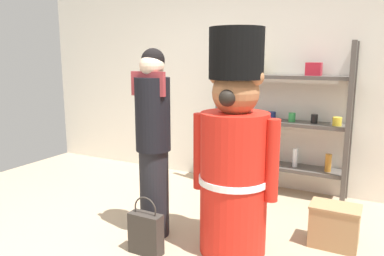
{
  "coord_description": "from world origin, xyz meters",
  "views": [
    {
      "loc": [
        1.45,
        -2.2,
        1.57
      ],
      "look_at": [
        0.06,
        0.42,
        1.0
      ],
      "focal_mm": 34.69,
      "sensor_mm": 36.0,
      "label": 1
    }
  ],
  "objects_px": {
    "merchandise_shelf": "(281,120)",
    "shopping_bag": "(146,233)",
    "person_shopper": "(153,140)",
    "teddy_bear_guard": "(234,156)",
    "display_crate": "(334,226)"
  },
  "relations": [
    {
      "from": "merchandise_shelf",
      "to": "shopping_bag",
      "type": "relative_size",
      "value": 3.59
    },
    {
      "from": "person_shopper",
      "to": "shopping_bag",
      "type": "relative_size",
      "value": 3.4
    },
    {
      "from": "merchandise_shelf",
      "to": "teddy_bear_guard",
      "type": "height_order",
      "value": "teddy_bear_guard"
    },
    {
      "from": "person_shopper",
      "to": "display_crate",
      "type": "bearing_deg",
      "value": 19.84
    },
    {
      "from": "merchandise_shelf",
      "to": "display_crate",
      "type": "xyz_separation_m",
      "value": [
        0.75,
        -1.06,
        -0.68
      ]
    },
    {
      "from": "person_shopper",
      "to": "shopping_bag",
      "type": "height_order",
      "value": "person_shopper"
    },
    {
      "from": "person_shopper",
      "to": "shopping_bag",
      "type": "distance_m",
      "value": 0.77
    },
    {
      "from": "person_shopper",
      "to": "merchandise_shelf",
      "type": "bearing_deg",
      "value": 66.21
    },
    {
      "from": "person_shopper",
      "to": "teddy_bear_guard",
      "type": "bearing_deg",
      "value": 4.88
    },
    {
      "from": "merchandise_shelf",
      "to": "teddy_bear_guard",
      "type": "distance_m",
      "value": 1.53
    },
    {
      "from": "teddy_bear_guard",
      "to": "display_crate",
      "type": "relative_size",
      "value": 4.48
    },
    {
      "from": "shopping_bag",
      "to": "person_shopper",
      "type": "bearing_deg",
      "value": 111.25
    },
    {
      "from": "teddy_bear_guard",
      "to": "display_crate",
      "type": "bearing_deg",
      "value": 32.33
    },
    {
      "from": "merchandise_shelf",
      "to": "person_shopper",
      "type": "relative_size",
      "value": 1.06
    },
    {
      "from": "merchandise_shelf",
      "to": "shopping_bag",
      "type": "height_order",
      "value": "merchandise_shelf"
    }
  ]
}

